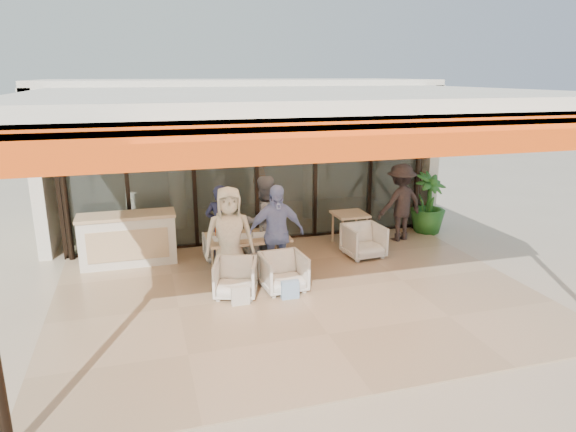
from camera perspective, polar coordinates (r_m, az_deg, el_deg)
name	(u,v)px	position (r m, az deg, el deg)	size (l,w,h in m)	color
ground	(297,294)	(8.90, 1.03, -8.70)	(70.00, 70.00, 0.00)	#C6B293
terrace_floor	(297,294)	(8.90, 1.03, -8.67)	(8.00, 6.00, 0.01)	tan
terrace_structure	(303,102)	(7.87, 1.73, 12.60)	(8.00, 6.00, 3.40)	silver
glass_storefront	(256,172)	(11.20, -3.53, 4.94)	(8.08, 0.10, 3.20)	#9EADA3
interior_block	(236,131)	(13.36, -5.80, 9.33)	(9.05, 3.62, 3.52)	silver
host_counter	(128,239)	(10.51, -17.35, -2.47)	(1.85, 0.65, 1.04)	silver
dining_table	(247,239)	(9.58, -4.55, -2.55)	(1.50, 0.90, 0.93)	#DFB788
chair_far_left	(218,245)	(10.52, -7.76, -3.23)	(0.57, 0.54, 0.59)	white
chair_far_right	(258,241)	(10.67, -3.30, -2.83)	(0.58, 0.54, 0.59)	white
chair_near_left	(236,277)	(8.74, -5.85, -6.71)	(0.69, 0.65, 0.71)	white
chair_near_right	(283,271)	(8.91, -0.51, -6.09)	(0.72, 0.67, 0.74)	white
diner_navy	(221,227)	(9.89, -7.43, -1.22)	(0.60, 0.39, 1.65)	#1A1F39
diner_grey	(264,220)	(10.03, -2.70, -0.50)	(0.86, 0.67, 1.77)	slate
diner_cream	(229,237)	(9.02, -6.53, -2.34)	(0.88, 0.57, 1.80)	beige
diner_periwinkle	(276,233)	(9.19, -1.37, -1.95)	(1.05, 0.44, 1.79)	#7C87CE
tote_bag_cream	(240,296)	(8.45, -5.30, -8.86)	(0.30, 0.10, 0.34)	silver
tote_bag_blue	(290,290)	(8.63, 0.23, -8.25)	(0.30, 0.10, 0.34)	#99BFD8
side_table	(350,218)	(11.20, 6.88, -0.20)	(0.70, 0.70, 0.74)	#DFB788
side_chair	(364,239)	(10.62, 8.42, -2.59)	(0.74, 0.69, 0.76)	white
standing_woman	(400,203)	(11.71, 12.37, 1.44)	(1.13, 0.65, 1.75)	black
potted_palm	(428,203)	(12.50, 15.31, 1.38)	(0.80, 0.80, 1.43)	#1E5919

